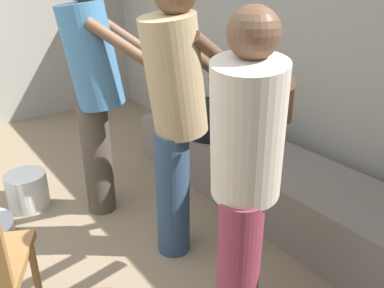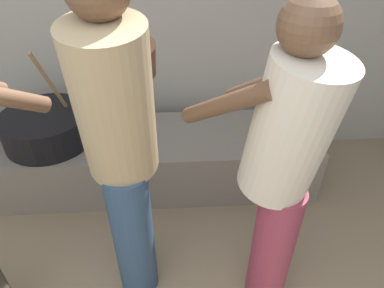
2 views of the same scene
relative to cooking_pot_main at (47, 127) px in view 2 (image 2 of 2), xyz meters
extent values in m
cube|color=#9E998E|center=(0.33, 0.53, 0.55)|extent=(5.71, 0.20, 2.12)
cube|color=slate|center=(0.56, 0.01, -0.31)|extent=(2.48, 0.60, 0.41)
cylinder|color=black|center=(0.00, 0.00, 0.00)|extent=(0.57, 0.57, 0.20)
cylinder|color=#937047|center=(0.10, 0.00, 0.30)|extent=(0.09, 0.25, 0.51)
cylinder|color=#8C3347|center=(1.29, -0.91, -0.14)|extent=(0.20, 0.20, 0.74)
cylinder|color=beige|center=(1.27, -0.89, 0.52)|extent=(0.47, 0.48, 0.63)
sphere|color=brown|center=(1.26, -0.88, 0.91)|extent=(0.20, 0.20, 0.20)
cylinder|color=brown|center=(1.23, -0.63, 0.59)|extent=(0.33, 0.40, 0.34)
cylinder|color=brown|center=(1.02, -0.80, 0.59)|extent=(0.33, 0.40, 0.34)
cylinder|color=navy|center=(0.61, -0.82, -0.11)|extent=(0.20, 0.20, 0.79)
cylinder|color=tan|center=(0.61, -0.79, 0.60)|extent=(0.32, 0.40, 0.67)
cylinder|color=brown|center=(0.73, -0.55, 0.67)|extent=(0.10, 0.48, 0.36)
cylinder|color=brown|center=(0.46, -0.56, 0.67)|extent=(0.10, 0.48, 0.36)
camera|label=1|loc=(2.33, -1.95, 1.14)|focal=37.48mm
camera|label=2|loc=(0.83, -1.95, 1.26)|focal=32.56mm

